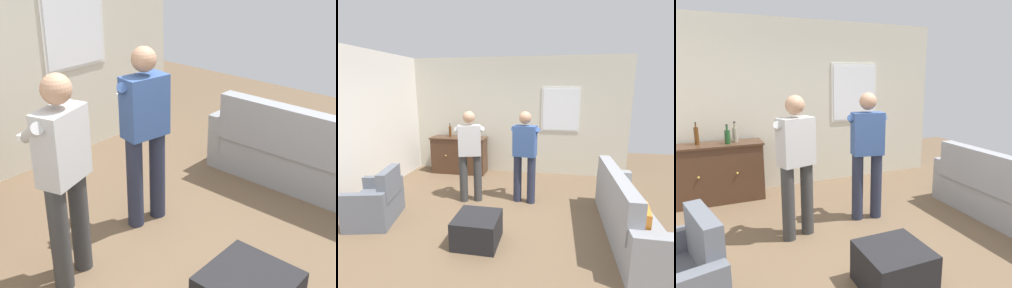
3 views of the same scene
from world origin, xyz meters
TOP-DOWN VIEW (x-y plane):
  - ground at (0.00, 0.00)m, footprint 10.40×10.40m
  - couch at (1.94, -0.03)m, footprint 0.57×2.30m
  - person_standing_left at (-0.58, 0.74)m, footprint 0.53×0.52m
  - person_standing_right at (0.41, 0.87)m, footprint 0.55×0.50m

SIDE VIEW (x-z plane):
  - ground at x=0.00m, z-range 0.00..0.00m
  - couch at x=1.94m, z-range -0.11..0.82m
  - person_standing_left at x=-0.58m, z-range 0.10..1.78m
  - person_standing_right at x=0.41m, z-range 0.10..1.78m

